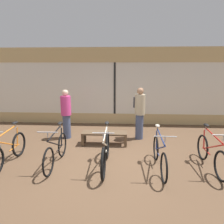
{
  "coord_description": "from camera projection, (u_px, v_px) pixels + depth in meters",
  "views": [
    {
      "loc": [
        0.37,
        -4.78,
        2.36
      ],
      "look_at": [
        0.0,
        1.63,
        0.95
      ],
      "focal_mm": 32.0,
      "sensor_mm": 36.0,
      "label": 1
    }
  ],
  "objects": [
    {
      "name": "bicycle_center",
      "position": [
        106.0,
        152.0,
        4.81
      ],
      "size": [
        0.46,
        1.8,
        1.04
      ],
      "color": "black",
      "rests_on": "ground_plane"
    },
    {
      "name": "customer_near_rack",
      "position": [
        66.0,
        113.0,
        6.73
      ],
      "size": [
        0.45,
        0.45,
        1.67
      ],
      "color": "#424C6B",
      "rests_on": "ground_plane"
    },
    {
      "name": "ground_plane",
      "position": [
        108.0,
        161.0,
        5.19
      ],
      "size": [
        24.0,
        24.0,
        0.0
      ],
      "primitive_type": "plane",
      "color": "brown"
    },
    {
      "name": "bicycle_right",
      "position": [
        159.0,
        154.0,
        4.69
      ],
      "size": [
        0.46,
        1.72,
        1.01
      ],
      "color": "black",
      "rests_on": "ground_plane"
    },
    {
      "name": "shop_back_wall",
      "position": [
        115.0,
        86.0,
        8.37
      ],
      "size": [
        12.0,
        0.08,
        3.2
      ],
      "color": "tan",
      "rests_on": "ground_plane"
    },
    {
      "name": "bicycle_far_left",
      "position": [
        8.0,
        150.0,
        4.95
      ],
      "size": [
        0.46,
        1.71,
        1.01
      ],
      "color": "black",
      "rests_on": "ground_plane"
    },
    {
      "name": "bicycle_left",
      "position": [
        56.0,
        150.0,
        4.93
      ],
      "size": [
        0.46,
        1.68,
        1.01
      ],
      "color": "black",
      "rests_on": "ground_plane"
    },
    {
      "name": "display_bench",
      "position": [
        104.0,
        134.0,
        6.25
      ],
      "size": [
        1.4,
        0.44,
        0.41
      ],
      "color": "brown",
      "rests_on": "ground_plane"
    },
    {
      "name": "bicycle_far_right",
      "position": [
        211.0,
        154.0,
        4.74
      ],
      "size": [
        0.46,
        1.7,
        1.01
      ],
      "color": "black",
      "rests_on": "ground_plane"
    },
    {
      "name": "customer_by_window",
      "position": [
        140.0,
        112.0,
        6.67
      ],
      "size": [
        0.43,
        0.55,
        1.74
      ],
      "color": "#424C6B",
      "rests_on": "ground_plane"
    }
  ]
}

